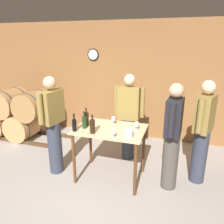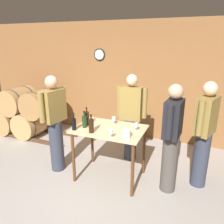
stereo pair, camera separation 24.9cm
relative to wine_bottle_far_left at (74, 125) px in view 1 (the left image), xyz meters
name	(u,v)px [view 1 (the left image)]	position (x,y,z in m)	size (l,w,h in m)	color
ground_plane	(83,197)	(0.26, -0.35, -1.01)	(14.00, 14.00, 0.00)	#9E9993
back_wall	(126,81)	(0.26, 2.14, 0.34)	(8.40, 0.08, 2.70)	brown
barrel_rack	(17,114)	(-2.15, 1.17, -0.43)	(2.85, 0.76, 1.19)	#4C331E
tasting_table	(110,138)	(0.50, 0.26, -0.26)	(1.12, 0.79, 0.90)	#D1B284
wine_bottle_far_left	(74,125)	(0.00, 0.00, 0.00)	(0.07, 0.07, 0.28)	black
wine_bottle_left	(86,119)	(0.09, 0.27, 0.02)	(0.08, 0.08, 0.31)	black
wine_bottle_center	(84,122)	(0.10, 0.16, 0.00)	(0.07, 0.07, 0.28)	#193819
wine_bottle_right	(92,126)	(0.30, 0.01, 0.01)	(0.08, 0.08, 0.29)	black
wine_glass_near_left	(113,119)	(0.49, 0.47, -0.01)	(0.06, 0.06, 0.13)	silver
wine_glass_near_center	(113,132)	(0.66, -0.07, -0.01)	(0.06, 0.06, 0.14)	silver
wine_glass_near_right	(137,125)	(0.92, 0.34, -0.01)	(0.07, 0.07, 0.13)	silver
ice_bucket	(129,133)	(0.86, 0.03, -0.04)	(0.12, 0.12, 0.13)	white
person_host	(203,131)	(1.91, 0.62, -0.10)	(0.34, 0.56, 1.71)	#333847
person_visitor_with_scarf	(172,136)	(1.47, 0.30, -0.11)	(0.25, 0.59, 1.69)	#4C4742
person_visitor_bearded	(129,116)	(0.63, 1.01, -0.12)	(0.59, 0.24, 1.68)	#333847
person_visitor_near_door	(53,124)	(-0.48, 0.14, -0.10)	(0.29, 0.58, 1.72)	#333847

